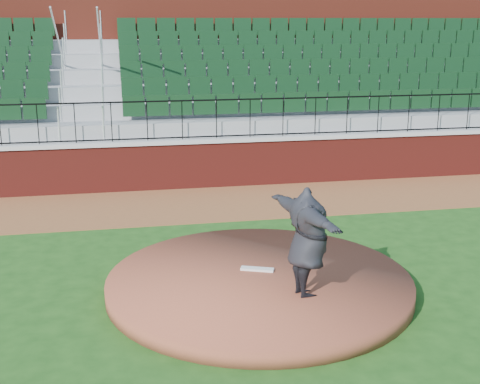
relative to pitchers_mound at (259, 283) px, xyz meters
name	(u,v)px	position (x,y,z in m)	size (l,w,h in m)	color
ground	(258,292)	(-0.04, -0.06, -0.12)	(90.00, 90.00, 0.00)	#1B4714
warning_track	(209,203)	(-0.04, 5.34, -0.12)	(34.00, 3.20, 0.01)	brown
field_wall	(200,165)	(-0.04, 6.94, 0.47)	(34.00, 0.35, 1.20)	maroon
wall_cap	(200,141)	(-0.04, 6.94, 1.12)	(34.00, 0.45, 0.10)	#B7B7B7
wall_railing	(199,120)	(-0.04, 6.94, 1.67)	(34.00, 0.05, 1.00)	black
seating_stands	(187,90)	(-0.04, 9.66, 2.18)	(34.00, 5.10, 4.60)	gray
concourse_wall	(177,68)	(-0.04, 12.46, 2.62)	(34.00, 0.50, 5.50)	maroon
pitchers_mound	(259,283)	(0.00, 0.00, 0.00)	(4.96, 4.96, 0.25)	brown
pitching_rubber	(257,269)	(0.03, 0.27, 0.14)	(0.55, 0.14, 0.04)	white
pitcher	(307,242)	(0.54, -0.84, 0.97)	(2.09, 0.57, 1.70)	black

